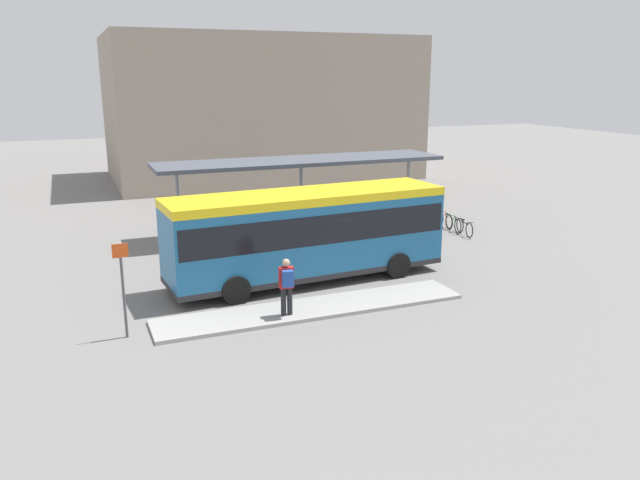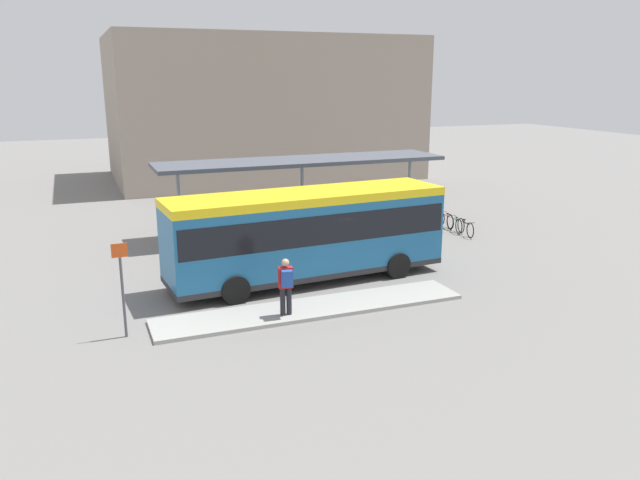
# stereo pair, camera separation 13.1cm
# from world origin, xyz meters

# --- Properties ---
(ground_plane) EXTENTS (120.00, 120.00, 0.00)m
(ground_plane) POSITION_xyz_m (0.00, 0.00, 0.00)
(ground_plane) COLOR slate
(curb_island) EXTENTS (10.18, 1.80, 0.12)m
(curb_island) POSITION_xyz_m (-0.94, -2.92, 0.06)
(curb_island) COLOR #9E9E99
(curb_island) RESTS_ON ground_plane
(city_bus) EXTENTS (10.36, 3.20, 3.31)m
(city_bus) POSITION_xyz_m (0.01, 0.00, 1.92)
(city_bus) COLOR #1E6093
(city_bus) RESTS_ON ground_plane
(pedestrian_waiting) EXTENTS (0.47, 0.50, 1.81)m
(pedestrian_waiting) POSITION_xyz_m (-1.94, -3.29, 1.16)
(pedestrian_waiting) COLOR #232328
(pedestrian_waiting) RESTS_ON curb_island
(bicycle_black) EXTENTS (0.48, 1.71, 0.74)m
(bicycle_black) POSITION_xyz_m (9.33, 3.50, 0.37)
(bicycle_black) COLOR black
(bicycle_black) RESTS_ON ground_plane
(bicycle_green) EXTENTS (0.48, 1.73, 0.75)m
(bicycle_green) POSITION_xyz_m (9.30, 4.38, 0.38)
(bicycle_green) COLOR black
(bicycle_green) RESTS_ON ground_plane
(bicycle_red) EXTENTS (0.48, 1.73, 0.75)m
(bicycle_red) POSITION_xyz_m (9.37, 5.27, 0.38)
(bicycle_red) COLOR black
(bicycle_red) RESTS_ON ground_plane
(station_shelter) EXTENTS (13.81, 3.12, 3.50)m
(station_shelter) POSITION_xyz_m (2.46, 7.18, 3.36)
(station_shelter) COLOR #4C515B
(station_shelter) RESTS_ON ground_plane
(potted_planter_near_shelter) EXTENTS (0.82, 0.82, 1.20)m
(potted_planter_near_shelter) POSITION_xyz_m (0.74, 4.74, 0.62)
(potted_planter_near_shelter) COLOR slate
(potted_planter_near_shelter) RESTS_ON ground_plane
(potted_planter_far_side) EXTENTS (0.85, 0.85, 1.27)m
(potted_planter_far_side) POSITION_xyz_m (6.68, 4.49, 0.66)
(potted_planter_far_side) COLOR slate
(potted_planter_far_side) RESTS_ON ground_plane
(platform_sign) EXTENTS (0.44, 0.08, 2.80)m
(platform_sign) POSITION_xyz_m (-6.69, -2.88, 1.56)
(platform_sign) COLOR #4C4C51
(platform_sign) RESTS_ON ground_plane
(station_building) EXTENTS (21.36, 12.57, 10.05)m
(station_building) POSITION_xyz_m (5.81, 24.89, 5.02)
(station_building) COLOR gray
(station_building) RESTS_ON ground_plane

